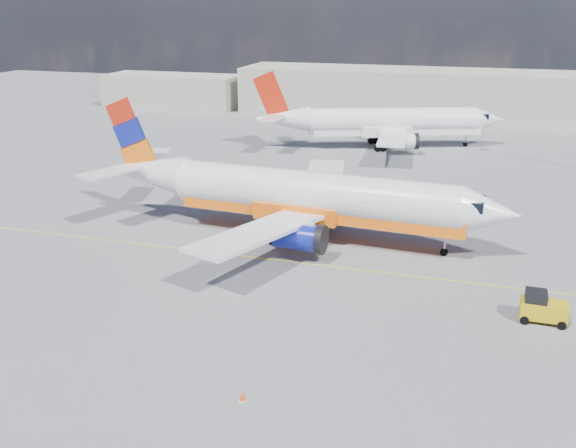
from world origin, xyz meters
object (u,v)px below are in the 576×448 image
(second_jet, at_px, (385,122))
(traffic_cone, at_px, (243,396))
(gse_tug, at_px, (542,307))
(main_jet, at_px, (301,195))

(second_jet, height_order, traffic_cone, second_jet)
(gse_tug, distance_m, traffic_cone, 20.53)
(main_jet, distance_m, second_jet, 38.00)
(gse_tug, xyz_separation_m, traffic_cone, (-15.24, -13.73, -0.72))
(main_jet, height_order, traffic_cone, main_jet)
(main_jet, relative_size, traffic_cone, 71.84)
(second_jet, xyz_separation_m, traffic_cone, (2.55, -62.20, -3.30))
(gse_tug, bearing_deg, second_jet, 111.51)
(main_jet, xyz_separation_m, gse_tug, (19.08, -10.49, -2.80))
(main_jet, height_order, gse_tug, main_jet)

